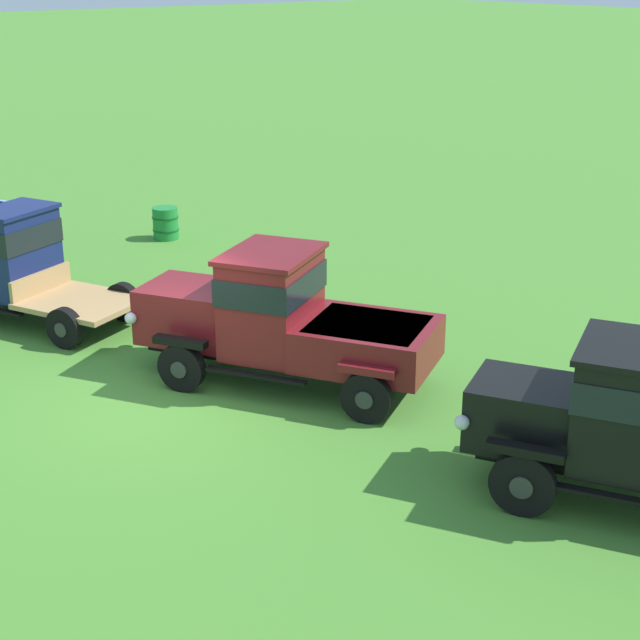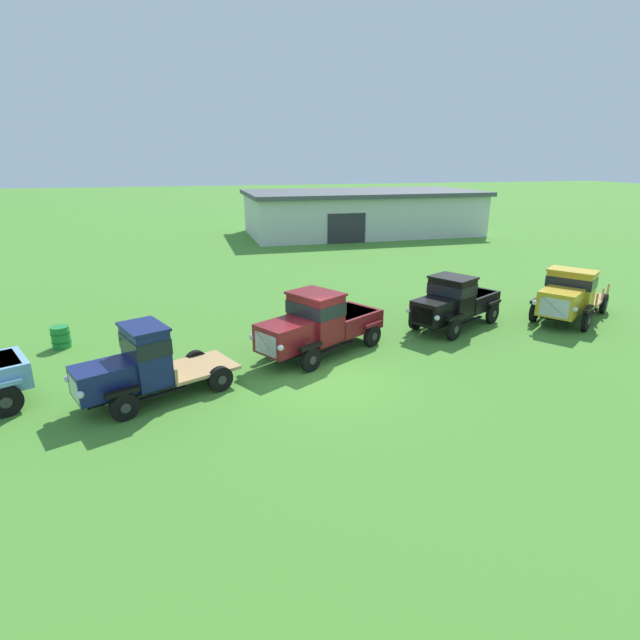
{
  "view_description": "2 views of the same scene",
  "coord_description": "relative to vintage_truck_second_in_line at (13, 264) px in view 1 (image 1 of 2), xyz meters",
  "views": [
    {
      "loc": [
        12.65,
        -6.79,
        6.69
      ],
      "look_at": [
        0.6,
        2.73,
        1.0
      ],
      "focal_mm": 55.0,
      "sensor_mm": 36.0,
      "label": 1
    },
    {
      "loc": [
        -3.95,
        -14.0,
        6.63
      ],
      "look_at": [
        0.6,
        2.73,
        1.0
      ],
      "focal_mm": 28.0,
      "sensor_mm": 36.0,
      "label": 2
    }
  ],
  "objects": [
    {
      "name": "ground_plane",
      "position": [
        5.41,
        0.16,
        -1.09
      ],
      "size": [
        240.0,
        240.0,
        0.0
      ],
      "primitive_type": "plane",
      "color": "#47842D"
    },
    {
      "name": "vintage_truck_midrow_center",
      "position": [
        5.79,
        2.24,
        0.03
      ],
      "size": [
        5.21,
        4.0,
        2.25
      ],
      "color": "black",
      "rests_on": "ground"
    },
    {
      "name": "vintage_truck_second_in_line",
      "position": [
        0.0,
        0.0,
        0.0
      ],
      "size": [
        4.82,
        3.23,
        2.23
      ],
      "color": "black",
      "rests_on": "ground"
    },
    {
      "name": "oil_drum_near_fence",
      "position": [
        -3.2,
        5.2,
        -0.69
      ],
      "size": [
        0.67,
        0.67,
        0.81
      ],
      "color": "#1E7F33",
      "rests_on": "ground"
    }
  ]
}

